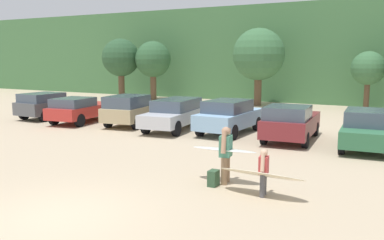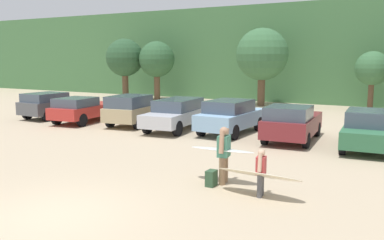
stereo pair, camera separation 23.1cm
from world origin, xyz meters
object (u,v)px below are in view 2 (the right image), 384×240
parked_car_maroon (292,122)px  person_child (261,170)px  person_adult (224,152)px  parked_car_dark_gray (53,104)px  backpack_dropped (211,178)px  surfboard_cream (259,175)px  parked_car_sky_blue (231,116)px  surfboard_white (222,150)px  parked_car_tan (135,109)px  parked_car_red (83,109)px  parked_car_silver (177,113)px  parked_car_forest_green (369,129)px

parked_car_maroon → person_child: size_ratio=3.54×
person_adult → parked_car_dark_gray: bearing=-34.4°
parked_car_dark_gray → backpack_dropped: (14.20, -7.47, -0.59)m
surfboard_cream → parked_car_sky_blue: bearing=-59.3°
person_adult → surfboard_white: person_adult is taller
parked_car_tan → parked_car_maroon: bearing=-99.0°
backpack_dropped → parked_car_tan: bearing=137.1°
person_adult → surfboard_cream: (1.26, -0.59, -0.35)m
parked_car_sky_blue → backpack_dropped: 8.30m
parked_car_dark_gray → parked_car_red: size_ratio=0.92×
parked_car_silver → surfboard_white: 9.10m
parked_car_tan → backpack_dropped: parked_car_tan is taller
parked_car_maroon → backpack_dropped: size_ratio=9.80×
parked_car_red → backpack_dropped: bearing=-128.2°
parked_car_maroon → person_adult: 6.97m
parked_car_dark_gray → surfboard_white: size_ratio=2.13×
parked_car_sky_blue → person_child: (4.29, -7.95, -0.14)m
parked_car_dark_gray → surfboard_cream: parked_car_dark_gray is taller
parked_car_tan → person_child: size_ratio=3.66×
parked_car_sky_blue → surfboard_white: 7.89m
parked_car_dark_gray → person_child: size_ratio=3.33×
parked_car_tan → backpack_dropped: size_ratio=10.12×
parked_car_silver → parked_car_sky_blue: size_ratio=1.15×
backpack_dropped → parked_car_forest_green: bearing=65.0°
parked_car_sky_blue → parked_car_forest_green: parked_car_sky_blue is taller
parked_car_red → parked_car_tan: bearing=-84.0°
parked_car_silver → parked_car_dark_gray: bearing=85.1°
parked_car_sky_blue → surfboard_cream: (4.25, -7.97, -0.27)m
person_child → surfboard_cream: (-0.05, -0.02, -0.13)m
parked_car_red → surfboard_cream: bearing=-125.8°
parked_car_red → parked_car_sky_blue: (8.56, 0.78, 0.08)m
person_child → person_adult: bearing=-31.7°
backpack_dropped → surfboard_cream: bearing=-7.3°
parked_car_dark_gray → surfboard_white: parked_car_dark_gray is taller
parked_car_sky_blue → parked_car_maroon: (3.04, -0.42, -0.03)m
parked_car_dark_gray → parked_car_maroon: 14.45m
person_adult → parked_car_sky_blue: bearing=-76.2°
person_child → surfboard_white: (-1.38, 0.62, 0.26)m
parked_car_dark_gray → parked_car_red: bearing=-97.2°
parked_car_silver → person_child: size_ratio=3.96×
parked_car_forest_green → surfboard_white: parked_car_forest_green is taller
parked_car_dark_gray → parked_car_maroon: size_ratio=0.94×
parked_car_red → person_adult: (11.55, -6.61, 0.16)m
parked_car_silver → person_child: 10.47m
person_child → parked_car_dark_gray: bearing=-34.1°
parked_car_forest_green → person_adult: bearing=151.7°
parked_car_red → person_child: 14.72m
parked_car_sky_blue → person_adult: size_ratio=2.62×
parked_car_red → person_child: (12.85, -7.17, -0.06)m
parked_car_sky_blue → parked_car_red: bearing=97.8°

